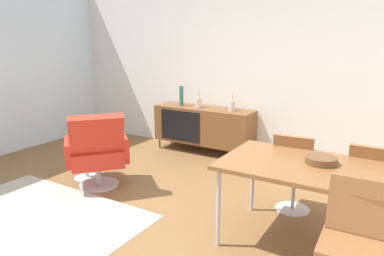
{
  "coord_description": "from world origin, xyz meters",
  "views": [
    {
      "loc": [
        2.12,
        -2.45,
        1.74
      ],
      "look_at": [
        0.25,
        0.67,
        0.84
      ],
      "focal_mm": 33.24,
      "sensor_mm": 36.0,
      "label": 1
    }
  ],
  "objects": [
    {
      "name": "side_table_round",
      "position": [
        -1.3,
        0.57,
        0.32
      ],
      "size": [
        0.44,
        0.44,
        0.52
      ],
      "color": "white",
      "rests_on": "ground_plane"
    },
    {
      "name": "vase_cobalt",
      "position": [
        -0.62,
        2.3,
        0.81
      ],
      "size": [
        0.1,
        0.1,
        0.27
      ],
      "color": "beige",
      "rests_on": "sideboard"
    },
    {
      "name": "dining_chair_back_left",
      "position": [
        1.26,
        0.99,
        0.47
      ],
      "size": [
        0.43,
        0.45,
        0.86
      ],
      "color": "brown",
      "rests_on": "ground_plane"
    },
    {
      "name": "dining_chair_front_right",
      "position": [
        1.96,
        -0.13,
        0.47
      ],
      "size": [
        0.41,
        0.44,
        0.86
      ],
      "color": "brown",
      "rests_on": "ground_plane"
    },
    {
      "name": "wall_back",
      "position": [
        0.0,
        2.6,
        1.4
      ],
      "size": [
        6.8,
        0.12,
        2.8
      ],
      "primitive_type": "cube",
      "color": "white",
      "rests_on": "ground_plane"
    },
    {
      "name": "area_rug",
      "position": [
        -0.92,
        -0.62,
        0.0
      ],
      "size": [
        2.2,
        1.7,
        0.01
      ],
      "primitive_type": "cube",
      "color": "#B7AD99",
      "rests_on": "ground_plane"
    },
    {
      "name": "ground_plane",
      "position": [
        0.0,
        0.0,
        0.0
      ],
      "size": [
        8.32,
        8.32,
        0.0
      ],
      "primitive_type": "plane",
      "color": "brown"
    },
    {
      "name": "dining_table",
      "position": [
        1.61,
        0.43,
        0.7
      ],
      "size": [
        1.6,
        0.9,
        0.74
      ],
      "color": "brown",
      "rests_on": "ground_plane"
    },
    {
      "name": "fruit_bowl",
      "position": [
        -1.3,
        0.57,
        0.56
      ],
      "size": [
        0.2,
        0.2,
        0.11
      ],
      "color": "#262628",
      "rests_on": "side_table_round"
    },
    {
      "name": "sideboard",
      "position": [
        -0.52,
        2.3,
        0.44
      ],
      "size": [
        1.6,
        0.45,
        0.72
      ],
      "color": "brown",
      "rests_on": "ground_plane"
    },
    {
      "name": "wooden_bowl_on_table",
      "position": [
        1.6,
        0.51,
        0.77
      ],
      "size": [
        0.26,
        0.26,
        0.06
      ],
      "primitive_type": "cylinder",
      "color": "brown",
      "rests_on": "dining_table"
    },
    {
      "name": "dining_chair_back_right",
      "position": [
        1.96,
        0.99,
        0.47
      ],
      "size": [
        0.4,
        0.42,
        0.86
      ],
      "color": "brown",
      "rests_on": "ground_plane"
    },
    {
      "name": "lounge_chair_red",
      "position": [
        -0.92,
        0.42,
        0.47
      ],
      "size": [
        0.91,
        0.91,
        0.95
      ],
      "color": "red",
      "rests_on": "ground_plane"
    },
    {
      "name": "vase_ceramic_small",
      "position": [
        -0.93,
        2.3,
        0.88
      ],
      "size": [
        0.07,
        0.07,
        0.31
      ],
      "color": "#337266",
      "rests_on": "sideboard"
    },
    {
      "name": "vase_sculptural_dark",
      "position": [
        -0.04,
        2.3,
        0.8
      ],
      "size": [
        0.1,
        0.1,
        0.26
      ],
      "color": "beige",
      "rests_on": "sideboard"
    }
  ]
}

